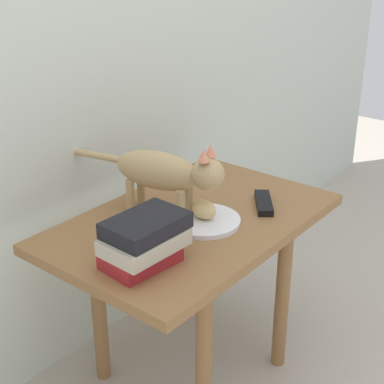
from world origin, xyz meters
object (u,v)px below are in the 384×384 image
(cat, at_px, (167,172))
(book_stack, at_px, (144,241))
(tv_remote, at_px, (264,203))
(side_table, at_px, (192,242))
(plate, at_px, (204,221))
(bread_roll, at_px, (203,210))

(cat, xyz_separation_m, book_stack, (-0.24, -0.13, -0.07))
(book_stack, height_order, tv_remote, book_stack)
(side_table, xyz_separation_m, book_stack, (-0.27, -0.07, 0.14))
(plate, relative_size, book_stack, 0.97)
(side_table, distance_m, plate, 0.10)
(tv_remote, bearing_deg, cat, 103.56)
(bread_roll, distance_m, book_stack, 0.27)
(plate, distance_m, cat, 0.17)
(side_table, bearing_deg, tv_remote, -31.02)
(bread_roll, height_order, cat, cat)
(plate, relative_size, cat, 0.44)
(cat, bearing_deg, side_table, -64.80)
(plate, xyz_separation_m, bread_roll, (0.00, 0.00, 0.03))
(side_table, relative_size, cat, 1.75)
(side_table, relative_size, plate, 4.02)
(bread_roll, relative_size, cat, 0.17)
(plate, xyz_separation_m, tv_remote, (0.20, -0.07, 0.00))
(bread_roll, height_order, tv_remote, bread_roll)
(side_table, height_order, cat, cat)
(side_table, distance_m, book_stack, 0.31)
(bread_roll, xyz_separation_m, cat, (-0.03, 0.11, 0.09))
(plate, xyz_separation_m, cat, (-0.03, 0.11, 0.13))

